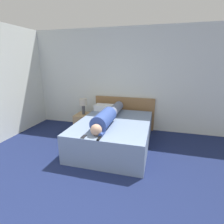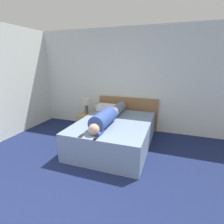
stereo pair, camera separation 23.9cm
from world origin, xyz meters
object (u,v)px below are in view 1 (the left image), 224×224
at_px(person_lying, 108,116).
at_px(cell_phone, 84,137).
at_px(nightstand, 84,122).
at_px(table_lamp, 83,104).
at_px(tv_remote, 99,138).
at_px(pillow_near_headboard, 107,108).
at_px(bed, 114,134).

relative_size(person_lying, cell_phone, 13.90).
distance_m(nightstand, table_lamp, 0.51).
xyz_separation_m(tv_remote, cell_phone, (-0.28, 0.01, -0.01)).
xyz_separation_m(person_lying, pillow_near_headboard, (-0.28, 0.84, -0.06)).
height_order(bed, nightstand, bed).
xyz_separation_m(nightstand, pillow_near_headboard, (0.60, 0.14, 0.41)).
height_order(pillow_near_headboard, tv_remote, pillow_near_headboard).
distance_m(nightstand, cell_phone, 1.72).
height_order(tv_remote, cell_phone, tv_remote).
relative_size(bed, pillow_near_headboard, 3.09).
xyz_separation_m(nightstand, table_lamp, (0.00, -0.00, 0.51)).
height_order(nightstand, table_lamp, table_lamp).
xyz_separation_m(bed, nightstand, (-0.99, 0.64, -0.05)).
distance_m(bed, tv_remote, 0.95).
xyz_separation_m(table_lamp, person_lying, (0.88, -0.71, -0.04)).
bearing_deg(bed, nightstand, 147.07).
distance_m(bed, person_lying, 0.43).
bearing_deg(table_lamp, cell_phone, -65.64).
relative_size(nightstand, cell_phone, 3.71).
xyz_separation_m(nightstand, tv_remote, (0.98, -1.54, 0.34)).
height_order(person_lying, pillow_near_headboard, person_lying).
relative_size(nightstand, person_lying, 0.27).
distance_m(bed, table_lamp, 1.26).
xyz_separation_m(bed, table_lamp, (-0.99, 0.64, 0.46)).
bearing_deg(nightstand, table_lamp, -90.00).
bearing_deg(pillow_near_headboard, table_lamp, -167.29).
bearing_deg(tv_remote, pillow_near_headboard, 102.50).
relative_size(nightstand, pillow_near_headboard, 0.76).
bearing_deg(person_lying, tv_remote, -83.51).
relative_size(table_lamp, person_lying, 0.23).
relative_size(bed, nightstand, 4.07).
bearing_deg(bed, table_lamp, 147.07).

